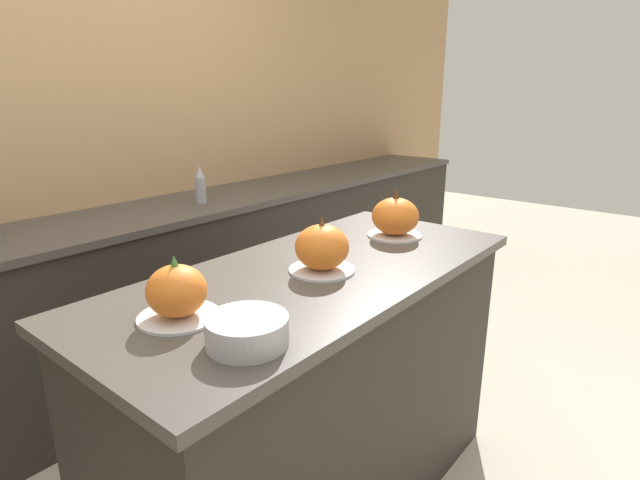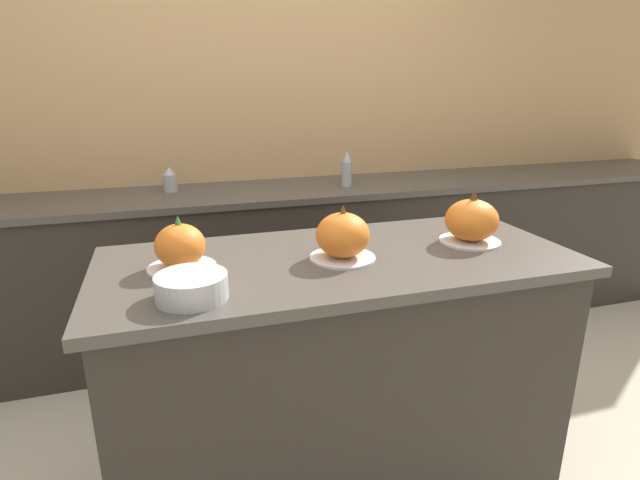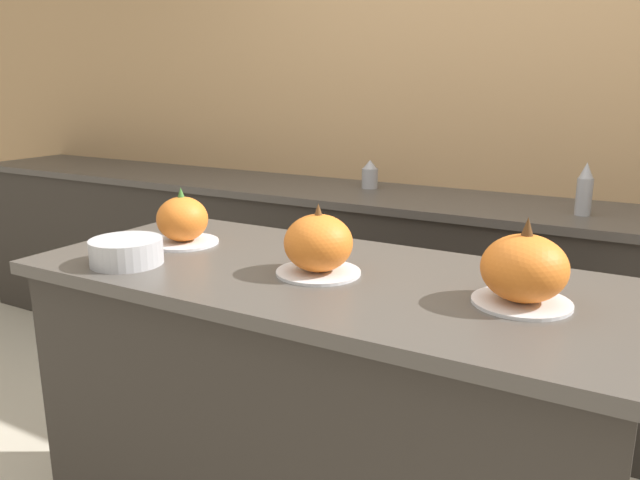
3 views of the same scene
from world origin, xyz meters
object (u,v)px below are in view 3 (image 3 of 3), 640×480
bottle_tall (585,190)px  bottle_short (370,175)px  pumpkin_cake_right (524,270)px  pumpkin_cake_center (319,245)px  pumpkin_cake_left (182,221)px  mixing_bowl (126,251)px

bottle_tall → bottle_short: size_ratio=1.50×
pumpkin_cake_right → bottle_tall: bearing=91.5°
pumpkin_cake_center → bottle_tall: bearing=69.3°
pumpkin_cake_center → pumpkin_cake_left: bearing=173.0°
pumpkin_cake_center → bottle_short: size_ratio=1.59×
pumpkin_cake_center → mixing_bowl: pumpkin_cake_center is taller
pumpkin_cake_right → pumpkin_cake_center: bearing=-176.5°
pumpkin_cake_center → bottle_tall: 1.31m
pumpkin_cake_left → bottle_tall: (0.97, 1.17, 0.00)m
bottle_tall → bottle_short: bearing=171.2°
pumpkin_cake_center → pumpkin_cake_right: pumpkin_cake_right is taller
pumpkin_cake_left → bottle_tall: 1.52m
bottle_tall → mixing_bowl: bottle_tall is taller
pumpkin_cake_left → bottle_short: (-0.00, 1.32, -0.03)m
pumpkin_cake_left → bottle_short: size_ratio=1.55×
pumpkin_cake_left → mixing_bowl: size_ratio=1.09×
pumpkin_cake_left → mixing_bowl: pumpkin_cake_left is taller
pumpkin_cake_center → pumpkin_cake_right: size_ratio=1.00×
pumpkin_cake_right → bottle_short: pumpkin_cake_right is taller
bottle_short → pumpkin_cake_center: bearing=-69.7°
bottle_tall → mixing_bowl: size_ratio=1.06×
bottle_short → mixing_bowl: (0.02, -1.56, -0.00)m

